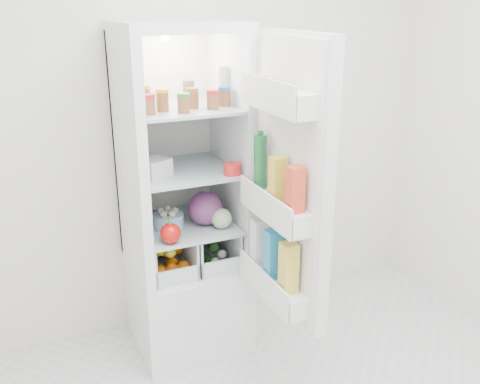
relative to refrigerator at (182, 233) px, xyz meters
name	(u,v)px	position (x,y,z in m)	size (l,w,h in m)	color
room_walls	(356,101)	(0.20, -1.25, 0.93)	(3.02, 3.02, 2.61)	white
refrigerator	(182,233)	(0.00, 0.00, 0.00)	(0.60, 0.60, 1.80)	silver
shelf_low	(186,224)	(0.00, -0.06, 0.07)	(0.49, 0.53, 0.01)	#AABEC7
shelf_mid	(184,170)	(0.00, -0.06, 0.38)	(0.49, 0.53, 0.01)	#AABEC7
shelf_top	(181,108)	(0.00, -0.06, 0.71)	(0.49, 0.53, 0.01)	#AABEC7
crisper_left	(165,250)	(-0.12, -0.06, -0.06)	(0.23, 0.46, 0.22)	silver
crisper_right	(207,242)	(0.12, -0.06, -0.06)	(0.23, 0.46, 0.22)	silver
condiment_jars	(183,100)	(-0.01, -0.12, 0.76)	(0.46, 0.34, 0.08)	#B21919
squeeze_bottle	(222,85)	(0.21, -0.08, 0.82)	(0.06, 0.06, 0.19)	white
tub_white	(154,167)	(-0.17, -0.11, 0.44)	(0.14, 0.14, 0.09)	silver
tin_red	(232,169)	(0.19, -0.26, 0.42)	(0.09, 0.09, 0.06)	red
foil_tray	(152,165)	(-0.15, 0.01, 0.41)	(0.15, 0.11, 0.04)	silver
red_cabbage	(206,208)	(0.10, -0.12, 0.17)	(0.18, 0.18, 0.18)	#5B2160
bell_pepper	(171,233)	(-0.15, -0.28, 0.13)	(0.10, 0.10, 0.10)	red
mushroom_bowl	(168,221)	(-0.10, -0.08, 0.12)	(0.16, 0.16, 0.08)	#9CD4EA
salad_bag	(222,218)	(0.15, -0.21, 0.14)	(0.11, 0.11, 0.11)	#A4C191
citrus_pile	(167,256)	(-0.12, -0.09, -0.08)	(0.20, 0.31, 0.16)	#FF5D0D
veg_pile	(208,250)	(0.13, -0.06, -0.10)	(0.16, 0.30, 0.10)	#1A4818
fridge_door	(287,188)	(0.30, -0.64, 0.43)	(0.17, 0.60, 1.30)	silver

